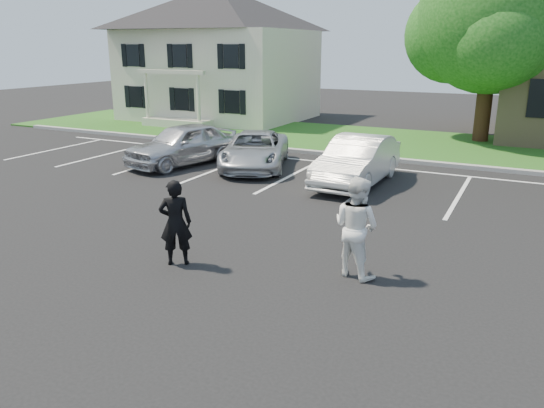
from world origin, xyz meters
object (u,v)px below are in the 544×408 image
object	(u,v)px
car_silver_minivan	(255,150)
car_white_sedan	(357,161)
house	(219,54)
man_black_suit	(176,223)
tree	(496,21)
man_white_shirt	(356,227)
car_silver_west	(183,144)

from	to	relation	value
car_silver_minivan	car_white_sedan	xyz separation A→B (m)	(4.09, -0.64, 0.11)
house	man_black_suit	bearing A→B (deg)	-60.47
tree	man_white_shirt	size ratio (longest dim) A/B	4.43
house	man_black_suit	world-z (taller)	house
car_silver_minivan	car_white_sedan	world-z (taller)	car_white_sedan
tree	car_white_sedan	distance (m)	11.53
car_white_sedan	car_silver_west	bearing A→B (deg)	-178.43
tree	car_white_sedan	xyz separation A→B (m)	(-2.85, -10.19, -4.58)
man_black_suit	car_silver_west	size ratio (longest dim) A/B	0.39
house	car_silver_minivan	world-z (taller)	house
man_black_suit	car_silver_minivan	xyz separation A→B (m)	(-2.83, 8.66, -0.24)
car_silver_minivan	tree	bearing A→B (deg)	33.22
man_black_suit	car_silver_minivan	bearing A→B (deg)	-104.94
car_silver_minivan	man_white_shirt	bearing A→B (deg)	-71.08
car_silver_minivan	car_white_sedan	size ratio (longest dim) A/B	1.02
man_white_shirt	car_silver_west	distance (m)	11.27
tree	car_silver_minivan	distance (m)	12.71
tree	car_silver_west	world-z (taller)	tree
man_white_shirt	car_white_sedan	xyz separation A→B (m)	(-2.18, 6.92, -0.23)
man_black_suit	car_white_sedan	world-z (taller)	man_black_suit
man_white_shirt	car_silver_west	size ratio (longest dim) A/B	0.43
tree	car_silver_minivan	xyz separation A→B (m)	(-6.94, -9.55, -4.69)
man_white_shirt	man_black_suit	bearing A→B (deg)	36.63
house	car_white_sedan	world-z (taller)	house
car_silver_west	man_black_suit	bearing A→B (deg)	-40.27
man_black_suit	tree	bearing A→B (deg)	-135.77
tree	house	bearing A→B (deg)	173.50
car_white_sedan	car_silver_minivan	bearing A→B (deg)	172.04
tree	man_black_suit	xyz separation A→B (m)	(-4.12, -18.21, -4.45)
man_white_shirt	car_silver_minivan	distance (m)	9.82
car_silver_west	car_white_sedan	xyz separation A→B (m)	(6.78, 0.08, -0.01)
man_white_shirt	car_silver_west	world-z (taller)	man_white_shirt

